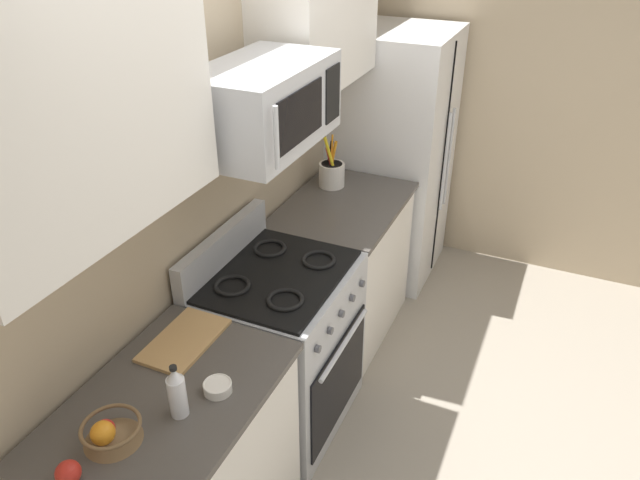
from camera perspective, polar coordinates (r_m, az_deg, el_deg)
ground_plane at (r=3.33m, az=7.68°, el=-19.32°), size 16.00×16.00×0.00m
wall_back at (r=2.90m, az=-11.29°, el=4.80°), size 8.00×0.10×2.60m
range_oven at (r=3.17m, az=-3.80°, el=-10.02°), size 0.76×0.69×1.09m
counter_right at (r=3.80m, az=2.14°, el=-2.61°), size 0.93×0.65×0.91m
refrigerator at (r=4.33m, az=6.79°, el=7.73°), size 0.76×0.76×1.75m
wall_right at (r=4.51m, az=17.42°, el=13.25°), size 0.10×8.00×2.60m
microwave at (r=2.55m, az=-5.37°, el=12.58°), size 0.71×0.44×0.34m
upper_cabinets_left at (r=1.90m, az=-23.01°, el=11.92°), size 0.97×0.34×0.80m
upper_cabinets_right at (r=3.31m, az=-0.29°, el=21.19°), size 0.92×0.34×0.80m
utensil_crock at (r=3.76m, az=1.10°, el=6.31°), size 0.16×0.16×0.33m
fruit_basket at (r=2.23m, az=-19.16°, el=-16.71°), size 0.20×0.20×0.10m
apple_loose at (r=2.16m, az=-22.64°, el=-19.59°), size 0.08×0.08×0.08m
cutting_board at (r=2.57m, az=-12.67°, el=-9.19°), size 0.38×0.22×0.02m
bottle_vinegar at (r=2.21m, az=-13.32°, el=-13.80°), size 0.06×0.06×0.22m
prep_bowl at (r=2.32m, az=-9.62°, el=-13.48°), size 0.11×0.11×0.04m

